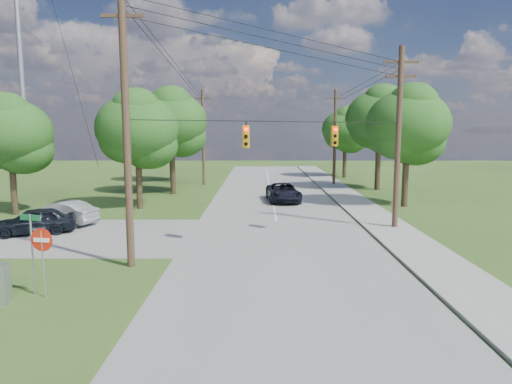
{
  "coord_description": "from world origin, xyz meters",
  "views": [
    {
      "loc": [
        0.84,
        -18.48,
        5.75
      ],
      "look_at": [
        0.71,
        5.0,
        2.59
      ],
      "focal_mm": 32.0,
      "sensor_mm": 36.0,
      "label": 1
    }
  ],
  "objects_px": {
    "pole_north_e": "(335,137)",
    "do_not_enter_sign": "(42,247)",
    "car_cross_dark": "(34,221)",
    "car_main_north": "(283,192)",
    "pole_north_w": "(203,137)",
    "pole_sw": "(126,119)",
    "car_cross_silver": "(62,213)",
    "pole_ne": "(398,136)"
  },
  "relations": [
    {
      "from": "car_cross_dark",
      "to": "pole_ne",
      "type": "bearing_deg",
      "value": 71.52
    },
    {
      "from": "pole_north_e",
      "to": "car_cross_silver",
      "type": "bearing_deg",
      "value": -133.6
    },
    {
      "from": "pole_sw",
      "to": "pole_ne",
      "type": "relative_size",
      "value": 1.14
    },
    {
      "from": "pole_north_e",
      "to": "do_not_enter_sign",
      "type": "bearing_deg",
      "value": -114.95
    },
    {
      "from": "do_not_enter_sign",
      "to": "car_main_north",
      "type": "bearing_deg",
      "value": 76.52
    },
    {
      "from": "pole_sw",
      "to": "pole_north_w",
      "type": "xyz_separation_m",
      "value": [
        -0.4,
        29.6,
        -1.1
      ]
    },
    {
      "from": "car_cross_dark",
      "to": "do_not_enter_sign",
      "type": "bearing_deg",
      "value": 4.72
    },
    {
      "from": "car_cross_dark",
      "to": "car_main_north",
      "type": "relative_size",
      "value": 0.81
    },
    {
      "from": "pole_north_e",
      "to": "car_main_north",
      "type": "distance_m",
      "value": 13.87
    },
    {
      "from": "pole_north_w",
      "to": "do_not_enter_sign",
      "type": "xyz_separation_m",
      "value": [
        -1.59,
        -33.28,
        -3.35
      ]
    },
    {
      "from": "car_cross_dark",
      "to": "car_cross_silver",
      "type": "height_order",
      "value": "car_cross_dark"
    },
    {
      "from": "pole_ne",
      "to": "car_main_north",
      "type": "relative_size",
      "value": 1.96
    },
    {
      "from": "pole_north_e",
      "to": "car_cross_dark",
      "type": "relative_size",
      "value": 2.3
    },
    {
      "from": "pole_sw",
      "to": "do_not_enter_sign",
      "type": "distance_m",
      "value": 6.11
    },
    {
      "from": "car_cross_silver",
      "to": "pole_north_e",
      "type": "bearing_deg",
      "value": 153.73
    },
    {
      "from": "car_cross_dark",
      "to": "car_cross_silver",
      "type": "xyz_separation_m",
      "value": [
        0.46,
        2.56,
        -0.01
      ]
    },
    {
      "from": "pole_sw",
      "to": "pole_north_e",
      "type": "height_order",
      "value": "pole_sw"
    },
    {
      "from": "pole_north_e",
      "to": "car_cross_silver",
      "type": "relative_size",
      "value": 2.26
    },
    {
      "from": "car_cross_dark",
      "to": "car_main_north",
      "type": "height_order",
      "value": "car_main_north"
    },
    {
      "from": "pole_north_w",
      "to": "car_main_north",
      "type": "height_order",
      "value": "pole_north_w"
    },
    {
      "from": "pole_sw",
      "to": "car_main_north",
      "type": "bearing_deg",
      "value": 67.36
    },
    {
      "from": "pole_north_e",
      "to": "pole_north_w",
      "type": "bearing_deg",
      "value": 180.0
    },
    {
      "from": "pole_north_e",
      "to": "pole_north_w",
      "type": "xyz_separation_m",
      "value": [
        -13.9,
        0.0,
        0.0
      ]
    },
    {
      "from": "pole_sw",
      "to": "car_cross_silver",
      "type": "relative_size",
      "value": 2.71
    },
    {
      "from": "pole_north_e",
      "to": "car_cross_dark",
      "type": "distance_m",
      "value": 31.65
    },
    {
      "from": "car_cross_silver",
      "to": "do_not_enter_sign",
      "type": "distance_m",
      "value": 13.06
    },
    {
      "from": "pole_ne",
      "to": "do_not_enter_sign",
      "type": "relative_size",
      "value": 4.29
    },
    {
      "from": "car_cross_silver",
      "to": "do_not_enter_sign",
      "type": "relative_size",
      "value": 1.81
    },
    {
      "from": "car_cross_silver",
      "to": "car_main_north",
      "type": "height_order",
      "value": "car_main_north"
    },
    {
      "from": "pole_sw",
      "to": "pole_north_e",
      "type": "xyz_separation_m",
      "value": [
        13.5,
        29.6,
        -1.1
      ]
    },
    {
      "from": "pole_north_e",
      "to": "car_main_north",
      "type": "xyz_separation_m",
      "value": [
        -6.03,
        -11.7,
        -4.36
      ]
    },
    {
      "from": "pole_sw",
      "to": "pole_north_w",
      "type": "bearing_deg",
      "value": 90.77
    },
    {
      "from": "pole_north_w",
      "to": "car_cross_silver",
      "type": "height_order",
      "value": "pole_north_w"
    },
    {
      "from": "car_cross_dark",
      "to": "do_not_enter_sign",
      "type": "height_order",
      "value": "do_not_enter_sign"
    },
    {
      "from": "pole_north_w",
      "to": "car_main_north",
      "type": "xyz_separation_m",
      "value": [
        7.87,
        -11.7,
        -4.36
      ]
    },
    {
      "from": "pole_ne",
      "to": "pole_north_w",
      "type": "bearing_deg",
      "value": 122.29
    },
    {
      "from": "car_cross_silver",
      "to": "car_main_north",
      "type": "xyz_separation_m",
      "value": [
        14.06,
        9.4,
        0.01
      ]
    },
    {
      "from": "pole_ne",
      "to": "car_cross_dark",
      "type": "height_order",
      "value": "pole_ne"
    },
    {
      "from": "pole_sw",
      "to": "car_cross_silver",
      "type": "distance_m",
      "value": 12.07
    },
    {
      "from": "pole_ne",
      "to": "do_not_enter_sign",
      "type": "xyz_separation_m",
      "value": [
        -15.49,
        -11.28,
        -3.69
      ]
    },
    {
      "from": "car_cross_silver",
      "to": "do_not_enter_sign",
      "type": "xyz_separation_m",
      "value": [
        4.61,
        -12.18,
        1.02
      ]
    },
    {
      "from": "pole_north_e",
      "to": "pole_north_w",
      "type": "distance_m",
      "value": 13.9
    }
  ]
}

